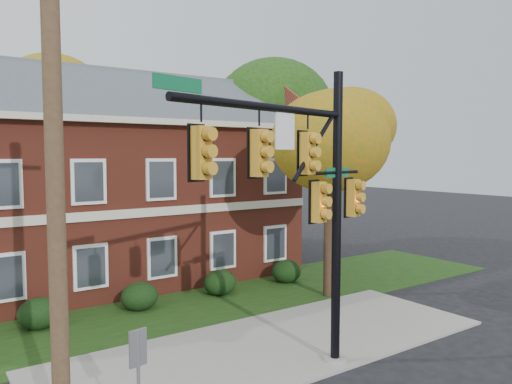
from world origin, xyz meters
TOP-DOWN VIEW (x-y plane):
  - ground at (0.00, 0.00)m, footprint 120.00×120.00m
  - sidewalk at (0.00, 1.00)m, footprint 14.00×5.00m
  - grass_strip at (0.00, 6.00)m, footprint 30.00×6.00m
  - apartment_building at (-2.00, 11.95)m, footprint 18.80×8.80m
  - hedge_left at (-5.50, 6.70)m, footprint 1.40×1.26m
  - hedge_center at (-2.00, 6.70)m, footprint 1.40×1.26m
  - hedge_right at (1.50, 6.70)m, footprint 1.40×1.26m
  - hedge_far_right at (5.00, 6.70)m, footprint 1.40×1.26m
  - tree_near_right at (5.22, 3.87)m, footprint 4.50×4.25m
  - tree_right_rear at (9.31, 12.81)m, footprint 6.30×5.95m
  - tree_far_rear at (-0.66, 19.79)m, footprint 6.84×6.46m
  - traffic_signal at (-0.78, -1.29)m, footprint 7.02×1.84m
  - utility_pole at (-6.66, -1.00)m, footprint 1.58×0.37m
  - sign_post at (-5.50, -2.00)m, footprint 0.37×0.11m

SIDE VIEW (x-z plane):
  - ground at x=0.00m, z-range 0.00..0.00m
  - grass_strip at x=0.00m, z-range 0.00..0.04m
  - sidewalk at x=0.00m, z-range 0.00..0.08m
  - hedge_left at x=-5.50m, z-range 0.00..1.05m
  - hedge_center at x=-2.00m, z-range 0.00..1.05m
  - hedge_right at x=1.50m, z-range 0.00..1.05m
  - hedge_far_right at x=5.00m, z-range 0.00..1.05m
  - sign_post at x=-5.50m, z-range 0.45..2.98m
  - traffic_signal at x=-0.78m, z-range 0.96..8.97m
  - apartment_building at x=-2.00m, z-range 0.12..9.86m
  - utility_pole at x=-6.66m, z-range 0.07..10.23m
  - tree_near_right at x=5.22m, z-range 2.38..10.96m
  - tree_right_rear at x=9.31m, z-range 2.81..13.43m
  - tree_far_rear at x=-0.66m, z-range 3.08..14.60m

